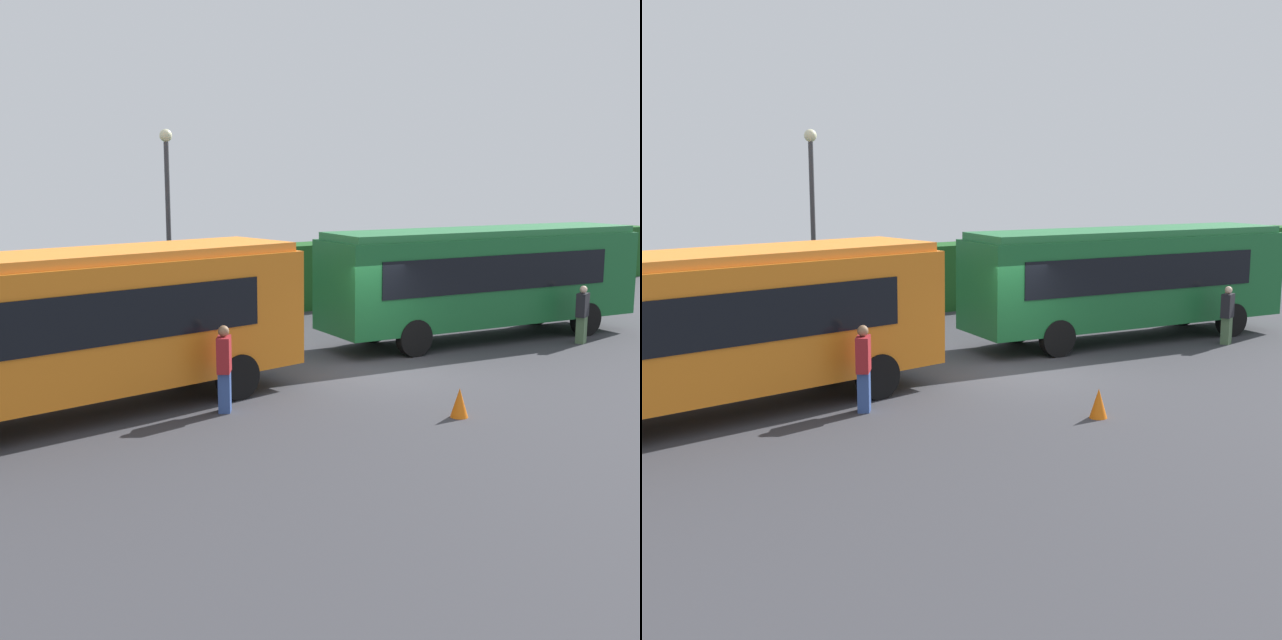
{
  "view_description": "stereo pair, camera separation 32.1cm",
  "coord_description": "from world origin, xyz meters",
  "views": [
    {
      "loc": [
        -12.42,
        -16.08,
        4.89
      ],
      "look_at": [
        -1.21,
        1.16,
        1.25
      ],
      "focal_mm": 47.71,
      "sensor_mm": 36.0,
      "label": 1
    },
    {
      "loc": [
        -12.15,
        -16.25,
        4.89
      ],
      "look_at": [
        -1.21,
        1.16,
        1.25
      ],
      "focal_mm": 47.71,
      "sensor_mm": 36.0,
      "label": 2
    }
  ],
  "objects": [
    {
      "name": "bus_orange",
      "position": [
        -7.28,
        0.48,
        1.89
      ],
      "size": [
        9.78,
        3.79,
        3.3
      ],
      "rotation": [
        0.0,
        0.0,
        0.15
      ],
      "color": "orange",
      "rests_on": "ground_plane"
    },
    {
      "name": "bus_green",
      "position": [
        4.86,
        1.85,
        1.86
      ],
      "size": [
        10.17,
        3.21,
        3.23
      ],
      "rotation": [
        0.0,
        0.0,
        -0.09
      ],
      "color": "#19602D",
      "rests_on": "ground_plane"
    },
    {
      "name": "person_left",
      "position": [
        -6.22,
        4.82,
        0.97
      ],
      "size": [
        0.56,
        0.47,
        1.84
      ],
      "rotation": [
        0.0,
        0.0,
        5.22
      ],
      "color": "olive",
      "rests_on": "ground_plane"
    },
    {
      "name": "hedge_row",
      "position": [
        0.0,
        9.51,
        1.15
      ],
      "size": [
        44.0,
        1.51,
        2.3
      ],
      "primitive_type": "cube",
      "color": "#1D541F",
      "rests_on": "ground_plane"
    },
    {
      "name": "lamppost",
      "position": [
        -2.77,
        6.72,
        3.72
      ],
      "size": [
        0.36,
        0.36,
        6.02
      ],
      "color": "#38383D",
      "rests_on": "ground_plane"
    },
    {
      "name": "person_center",
      "position": [
        -4.9,
        -0.93,
        0.94
      ],
      "size": [
        0.49,
        0.55,
        1.8
      ],
      "rotation": [
        0.0,
        0.0,
        2.57
      ],
      "color": "#334C8C",
      "rests_on": "ground_plane"
    },
    {
      "name": "ground_plane",
      "position": [
        0.0,
        0.0,
        0.0
      ],
      "size": [
        64.0,
        64.0,
        0.0
      ],
      "primitive_type": "plane",
      "color": "#38383D"
    },
    {
      "name": "person_right",
      "position": [
        6.81,
        -0.18,
        0.87
      ],
      "size": [
        0.52,
        0.42,
        1.66
      ],
      "rotation": [
        0.0,
        0.0,
        5.12
      ],
      "color": "#4C6B47",
      "rests_on": "ground_plane"
    },
    {
      "name": "traffic_cone",
      "position": [
        -1.13,
        -3.83,
        0.3
      ],
      "size": [
        0.36,
        0.36,
        0.6
      ],
      "primitive_type": "cone",
      "color": "orange",
      "rests_on": "ground_plane"
    }
  ]
}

